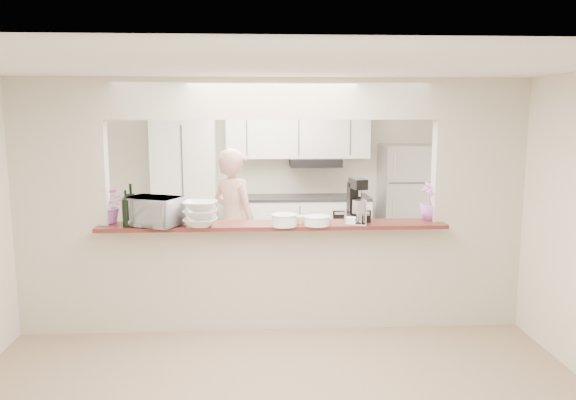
{
  "coord_description": "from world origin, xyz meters",
  "views": [
    {
      "loc": [
        -0.15,
        -5.47,
        2.17
      ],
      "look_at": [
        0.16,
        0.3,
        1.27
      ],
      "focal_mm": 35.0,
      "sensor_mm": 36.0,
      "label": 1
    }
  ],
  "objects": [
    {
      "name": "stand_mixer",
      "position": [
        0.85,
        0.06,
        1.28
      ],
      "size": [
        0.23,
        0.32,
        0.43
      ],
      "color": "black",
      "rests_on": "bar_counter"
    },
    {
      "name": "plate_stack_b",
      "position": [
        0.42,
        -0.17,
        1.14
      ],
      "size": [
        0.26,
        0.26,
        0.09
      ],
      "color": "white",
      "rests_on": "bar_counter"
    },
    {
      "name": "wine_bottle_a",
      "position": [
        -1.4,
        0.07,
        1.24
      ],
      "size": [
        0.08,
        0.08,
        0.39
      ],
      "color": "black",
      "rests_on": "bar_counter"
    },
    {
      "name": "toaster_oven",
      "position": [
        -1.15,
        -0.1,
        1.23
      ],
      "size": [
        0.6,
        0.52,
        0.28
      ],
      "primitive_type": "imported",
      "rotation": [
        0.0,
        0.0,
        -0.42
      ],
      "color": "#BABABF",
      "rests_on": "bar_counter"
    },
    {
      "name": "flower_right",
      "position": [
        1.6,
        0.05,
        1.29
      ],
      "size": [
        0.29,
        0.29,
        0.39
      ],
      "primitive_type": "imported",
      "rotation": [
        0.0,
        0.0,
        -0.43
      ],
      "color": "#B268C1",
      "rests_on": "bar_counter"
    },
    {
      "name": "partition",
      "position": [
        0.0,
        0.0,
        1.48
      ],
      "size": [
        5.0,
        0.15,
        2.5
      ],
      "color": "beige",
      "rests_on": "floor"
    },
    {
      "name": "tile_overlay",
      "position": [
        0.0,
        1.55,
        0.01
      ],
      "size": [
        5.0,
        2.9,
        0.01
      ],
      "primitive_type": "cube",
      "color": "beige",
      "rests_on": "floor"
    },
    {
      "name": "floor",
      "position": [
        0.0,
        0.0,
        0.0
      ],
      "size": [
        6.0,
        6.0,
        0.0
      ],
      "primitive_type": "plane",
      "color": "tan",
      "rests_on": "ground"
    },
    {
      "name": "tan_bowl",
      "position": [
        0.25,
        -0.03,
        1.12
      ],
      "size": [
        0.15,
        0.15,
        0.07
      ],
      "primitive_type": "cylinder",
      "color": "tan",
      "rests_on": "bar_counter"
    },
    {
      "name": "plate_stack_a",
      "position": [
        0.1,
        -0.19,
        1.15
      ],
      "size": [
        0.25,
        0.25,
        0.12
      ],
      "color": "white",
      "rests_on": "bar_counter"
    },
    {
      "name": "utensil_caddy",
      "position": [
        0.8,
        -0.15,
        1.18
      ],
      "size": [
        0.24,
        0.18,
        0.2
      ],
      "color": "silver",
      "rests_on": "bar_counter"
    },
    {
      "name": "flower_left",
      "position": [
        -1.6,
        0.05,
        1.27
      ],
      "size": [
        0.38,
        0.36,
        0.36
      ],
      "primitive_type": "imported",
      "rotation": [
        0.0,
        0.0,
        -0.28
      ],
      "color": "#C468A1",
      "rests_on": "bar_counter"
    },
    {
      "name": "kitchen_cabinets",
      "position": [
        -0.19,
        2.72,
        0.97
      ],
      "size": [
        3.15,
        0.62,
        2.25
      ],
      "color": "silver",
      "rests_on": "floor"
    },
    {
      "name": "refrigerator",
      "position": [
        2.05,
        2.65,
        0.85
      ],
      "size": [
        0.75,
        0.7,
        1.7
      ],
      "primitive_type": "cube",
      "color": "#B2B1B7",
      "rests_on": "floor"
    },
    {
      "name": "bar_counter",
      "position": [
        0.0,
        -0.0,
        0.58
      ],
      "size": [
        3.4,
        0.38,
        1.09
      ],
      "color": "beige",
      "rests_on": "floor"
    },
    {
      "name": "person",
      "position": [
        -0.43,
        1.08,
        0.88
      ],
      "size": [
        0.75,
        0.74,
        1.75
      ],
      "primitive_type": "imported",
      "rotation": [
        0.0,
        0.0,
        2.4
      ],
      "color": "#D4A08A",
      "rests_on": "floor"
    },
    {
      "name": "wine_bottle_b",
      "position": [
        -1.4,
        -0.15,
        1.23
      ],
      "size": [
        0.07,
        0.07,
        0.35
      ],
      "color": "black",
      "rests_on": "bar_counter"
    },
    {
      "name": "red_bowl",
      "position": [
        0.1,
        -0.0,
        1.13
      ],
      "size": [
        0.16,
        0.16,
        0.08
      ],
      "primitive_type": "cylinder",
      "color": "maroon",
      "rests_on": "bar_counter"
    },
    {
      "name": "serving_bowls",
      "position": [
        -0.7,
        -0.16,
        1.21
      ],
      "size": [
        0.36,
        0.36,
        0.24
      ],
      "primitive_type": "imported",
      "rotation": [
        0.0,
        0.0,
        -0.13
      ],
      "color": "silver",
      "rests_on": "bar_counter"
    }
  ]
}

